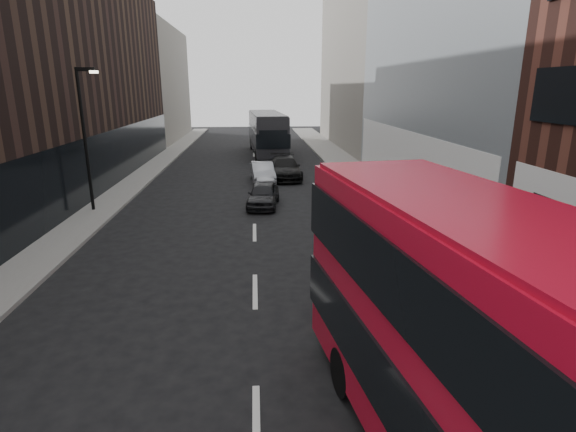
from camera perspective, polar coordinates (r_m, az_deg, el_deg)
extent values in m
cube|color=slate|center=(31.59, 9.45, 4.59)|extent=(3.00, 80.00, 0.15)
cube|color=slate|center=(31.74, -18.96, 3.99)|extent=(2.00, 80.00, 0.15)
cube|color=#989CA2|center=(28.72, 20.89, 22.62)|extent=(5.00, 22.00, 20.00)
cube|color=silver|center=(27.95, 14.84, 6.60)|extent=(0.35, 21.00, 3.80)
cube|color=slate|center=(50.47, 9.34, 18.99)|extent=(5.00, 24.00, 18.00)
cube|color=black|center=(36.95, -23.48, 15.98)|extent=(5.00, 24.00, 14.00)
cube|color=slate|center=(58.24, -16.36, 15.69)|extent=(5.00, 20.00, 13.00)
cylinder|color=black|center=(24.68, -24.36, 8.64)|extent=(0.16, 0.16, 7.00)
cube|color=black|center=(24.43, -24.39, 16.61)|extent=(0.90, 0.15, 0.18)
cube|color=#FFF2CC|center=(24.30, -23.44, 16.44)|extent=(0.35, 0.22, 0.12)
cube|color=#B70B22|center=(6.79, 28.41, -19.70)|extent=(4.07, 11.58, 4.12)
cube|color=black|center=(6.26, 29.74, -11.52)|extent=(4.20, 11.64, 1.13)
cube|color=black|center=(11.35, 9.50, -6.30)|extent=(2.18, 0.37, 1.44)
cube|color=#B70B22|center=(5.90, 31.08, -2.73)|extent=(3.91, 11.11, 0.12)
cylinder|color=black|center=(9.97, 7.18, -19.06)|extent=(0.44, 1.06, 1.03)
cylinder|color=black|center=(10.84, 19.15, -16.76)|extent=(0.44, 1.06, 1.03)
cube|color=black|center=(43.35, -2.70, 10.61)|extent=(3.45, 12.21, 3.40)
cube|color=black|center=(43.38, -2.69, 10.32)|extent=(3.57, 12.27, 1.21)
cube|color=black|center=(37.35, -1.87, 9.66)|extent=(2.33, 0.22, 1.54)
cube|color=black|center=(49.38, -3.33, 11.20)|extent=(2.33, 0.22, 1.54)
cube|color=black|center=(43.23, -2.73, 12.90)|extent=(3.31, 11.72, 0.12)
cylinder|color=black|center=(47.27, -4.58, 9.09)|extent=(0.39, 1.11, 1.10)
cylinder|color=black|center=(47.47, -1.60, 9.16)|extent=(0.39, 1.11, 1.10)
cylinder|color=black|center=(39.63, -3.95, 7.76)|extent=(0.39, 1.11, 1.10)
cylinder|color=black|center=(39.86, -0.41, 7.85)|extent=(0.39, 1.11, 1.10)
imported|color=black|center=(24.30, -3.15, 2.75)|extent=(2.03, 3.99, 1.30)
imported|color=#9A9CA2|center=(30.60, -3.26, 5.57)|extent=(1.75, 4.22, 1.36)
imported|color=black|center=(31.90, -0.39, 6.15)|extent=(2.25, 5.21, 1.50)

